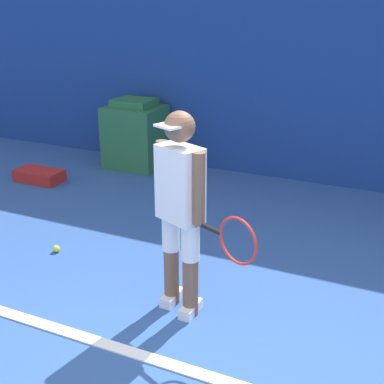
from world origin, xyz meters
The scene contains 7 objects.
back_wall centered at (0.00, 4.50, 1.36)m, with size 24.00×0.10×2.71m.
court_baseline centered at (0.00, 0.47, 0.01)m, with size 21.60×0.10×0.01m.
tennis_player centered at (-0.34, 1.11, 0.86)m, with size 0.92×0.46×1.56m.
tennis_ball centered at (-1.84, 1.46, 0.03)m, with size 0.07×0.07×0.07m.
covered_chair centered at (-2.53, 4.08, 0.45)m, with size 0.76×0.64×0.95m.
equipment_bag centered at (-3.34, 2.99, 0.08)m, with size 0.62×0.33×0.15m.
water_bottle centered at (-1.92, 4.25, 0.11)m, with size 0.07×0.07×0.24m.
Camera 1 is at (1.26, -2.09, 2.32)m, focal length 50.00 mm.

